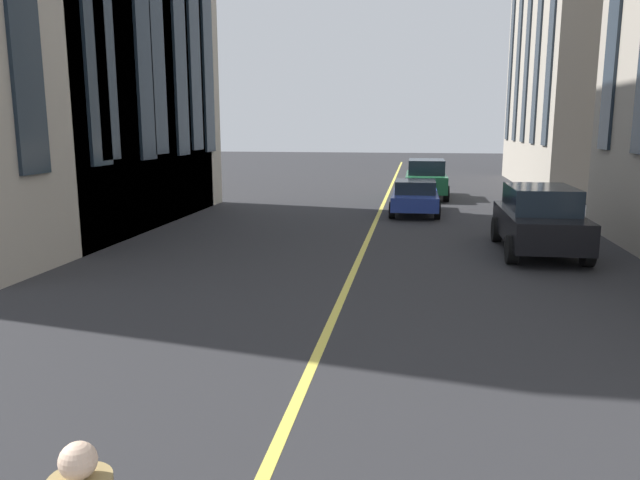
{
  "coord_description": "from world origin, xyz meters",
  "views": [
    {
      "loc": [
        0.46,
        -1.47,
        3.56
      ],
      "look_at": [
        10.4,
        0.12,
        1.64
      ],
      "focal_mm": 33.9,
      "sensor_mm": 36.0,
      "label": 1
    }
  ],
  "objects": [
    {
      "name": "lane_centre_line",
      "position": [
        20.0,
        0.0,
        0.0
      ],
      "size": [
        80.0,
        0.16,
        0.01
      ],
      "color": "#D8C64C",
      "rests_on": "ground_plane"
    },
    {
      "name": "car_green_parked_a",
      "position": [
        30.82,
        -1.93,
        0.97
      ],
      "size": [
        4.7,
        2.14,
        1.88
      ],
      "color": "#1E6038",
      "rests_on": "ground_plane"
    },
    {
      "name": "car_blue_oncoming",
      "position": [
        25.13,
        -1.43,
        0.7
      ],
      "size": [
        4.4,
        1.95,
        1.37
      ],
      "color": "navy",
      "rests_on": "ground_plane"
    },
    {
      "name": "car_black_mid",
      "position": [
        17.94,
        -4.9,
        0.97
      ],
      "size": [
        4.7,
        2.14,
        1.88
      ],
      "color": "black",
      "rests_on": "ground_plane"
    }
  ]
}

